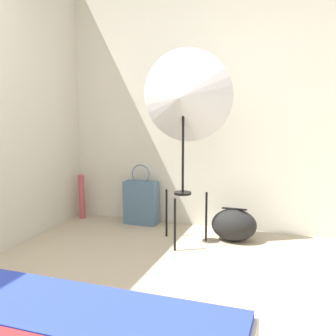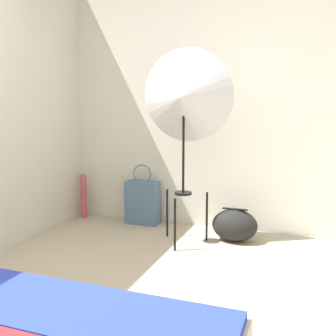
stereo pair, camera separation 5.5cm
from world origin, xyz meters
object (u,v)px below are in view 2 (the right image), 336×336
photo_umbrella (184,97)px  tote_bag (142,202)px  duffel_bag (235,225)px  paper_roll (84,196)px

photo_umbrella → tote_bag: bearing=144.4°
photo_umbrella → tote_bag: size_ratio=2.74×
duffel_bag → paper_roll: size_ratio=0.85×
photo_umbrella → duffel_bag: bearing=25.0°
duffel_bag → paper_roll: (-1.73, 0.20, 0.09)m
photo_umbrella → duffel_bag: (0.43, 0.20, -1.16)m
tote_bag → duffel_bag: bearing=-12.1°
tote_bag → duffel_bag: size_ratio=1.52×
duffel_bag → tote_bag: bearing=167.9°
photo_umbrella → duffel_bag: photo_umbrella is taller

